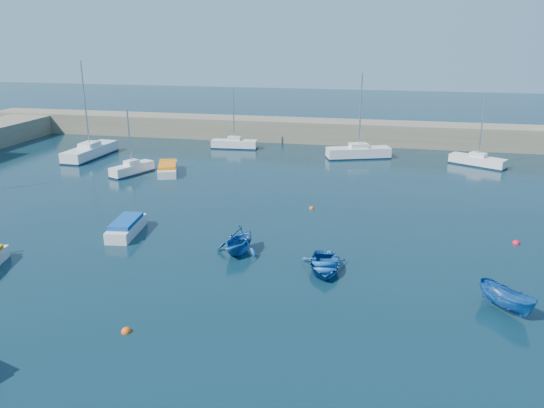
% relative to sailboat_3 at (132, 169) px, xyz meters
% --- Properties ---
extents(ground, '(220.00, 220.00, 0.00)m').
position_rel_sailboat_3_xyz_m(ground, '(18.66, -26.15, -0.55)').
color(ground, '#0B2430').
rests_on(ground, ground).
extents(back_wall, '(96.00, 4.50, 2.60)m').
position_rel_sailboat_3_xyz_m(back_wall, '(18.66, 19.85, 0.75)').
color(back_wall, '#6F6955').
rests_on(back_wall, ground).
extents(sailboat_3, '(2.90, 4.76, 6.27)m').
position_rel_sailboat_3_xyz_m(sailboat_3, '(0.00, 0.00, 0.00)').
color(sailboat_3, silver).
rests_on(sailboat_3, ground).
extents(sailboat_4, '(2.51, 7.95, 10.23)m').
position_rel_sailboat_3_xyz_m(sailboat_4, '(-7.77, 5.77, 0.11)').
color(sailboat_4, silver).
rests_on(sailboat_4, ground).
extents(sailboat_5, '(5.39, 1.84, 7.08)m').
position_rel_sailboat_3_xyz_m(sailboat_5, '(6.35, 13.48, 0.01)').
color(sailboat_5, silver).
rests_on(sailboat_5, ground).
extents(sailboat_6, '(7.07, 4.12, 8.99)m').
position_rel_sailboat_3_xyz_m(sailboat_6, '(20.87, 11.49, 0.09)').
color(sailboat_6, silver).
rests_on(sailboat_6, ground).
extents(sailboat_7, '(5.56, 4.10, 7.31)m').
position_rel_sailboat_3_xyz_m(sailboat_7, '(32.98, 10.50, -0.01)').
color(sailboat_7, silver).
rests_on(sailboat_7, ground).
extents(motorboat_1, '(1.99, 4.39, 1.04)m').
position_rel_sailboat_3_xyz_m(motorboat_1, '(6.85, -14.73, -0.06)').
color(motorboat_1, silver).
rests_on(motorboat_1, ground).
extents(motorboat_2, '(3.33, 5.18, 1.01)m').
position_rel_sailboat_3_xyz_m(motorboat_2, '(3.20, 1.08, -0.07)').
color(motorboat_2, silver).
rests_on(motorboat_2, ground).
extents(dinghy_center, '(3.12, 4.03, 0.77)m').
position_rel_sailboat_3_xyz_m(dinghy_center, '(20.63, -17.78, -0.16)').
color(dinghy_center, '#154F97').
rests_on(dinghy_center, ground).
extents(dinghy_left, '(3.44, 3.79, 1.72)m').
position_rel_sailboat_3_xyz_m(dinghy_left, '(15.17, -16.31, 0.31)').
color(dinghy_left, '#154F97').
rests_on(dinghy_left, ground).
extents(dinghy_right, '(2.98, 3.22, 1.24)m').
position_rel_sailboat_3_xyz_m(dinghy_right, '(29.88, -20.45, 0.07)').
color(dinghy_right, '#154F97').
rests_on(dinghy_right, ground).
extents(buoy_0, '(0.46, 0.46, 0.46)m').
position_rel_sailboat_3_xyz_m(buoy_0, '(12.58, -26.17, -0.55)').
color(buoy_0, '#F7510D').
rests_on(buoy_0, ground).
extents(buoy_1, '(0.49, 0.49, 0.49)m').
position_rel_sailboat_3_xyz_m(buoy_1, '(32.32, -11.07, -0.55)').
color(buoy_1, red).
rests_on(buoy_1, ground).
extents(buoy_3, '(0.38, 0.38, 0.38)m').
position_rel_sailboat_3_xyz_m(buoy_3, '(18.37, -6.77, -0.55)').
color(buoy_3, '#F7510D').
rests_on(buoy_3, ground).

